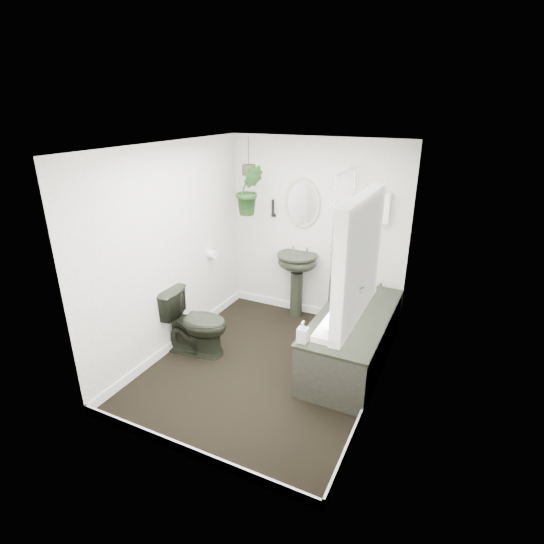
% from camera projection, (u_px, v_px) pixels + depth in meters
% --- Properties ---
extents(floor, '(2.30, 2.80, 0.02)m').
position_uv_depth(floor, '(266.00, 367.00, 4.60)').
color(floor, black).
rests_on(floor, ground).
extents(ceiling, '(2.30, 2.80, 0.02)m').
position_uv_depth(ceiling, '(265.00, 145.00, 3.73)').
color(ceiling, white).
rests_on(ceiling, ground).
extents(wall_back, '(2.30, 0.02, 2.30)m').
position_uv_depth(wall_back, '(315.00, 231.00, 5.34)').
color(wall_back, white).
rests_on(wall_back, ground).
extents(wall_front, '(2.30, 0.02, 2.30)m').
position_uv_depth(wall_front, '(176.00, 333.00, 2.99)').
color(wall_front, white).
rests_on(wall_front, ground).
extents(wall_left, '(0.02, 2.80, 2.30)m').
position_uv_depth(wall_left, '(171.00, 251.00, 4.63)').
color(wall_left, white).
rests_on(wall_left, ground).
extents(wall_right, '(0.02, 2.80, 2.30)m').
position_uv_depth(wall_right, '(384.00, 289.00, 3.70)').
color(wall_right, white).
rests_on(wall_right, ground).
extents(skirting, '(2.30, 2.80, 0.10)m').
position_uv_depth(skirting, '(266.00, 363.00, 4.57)').
color(skirting, white).
rests_on(skirting, floor).
extents(bathtub, '(0.72, 1.72, 0.58)m').
position_uv_depth(bathtub, '(353.00, 338.00, 4.58)').
color(bathtub, black).
rests_on(bathtub, floor).
extents(bath_screen, '(0.04, 0.72, 1.40)m').
position_uv_depth(bath_screen, '(342.00, 235.00, 4.75)').
color(bath_screen, silver).
rests_on(bath_screen, bathtub).
extents(shower_box, '(0.20, 0.10, 0.35)m').
position_uv_depth(shower_box, '(381.00, 208.00, 4.81)').
color(shower_box, white).
rests_on(shower_box, wall_back).
extents(oval_mirror, '(0.46, 0.03, 0.62)m').
position_uv_depth(oval_mirror, '(302.00, 203.00, 5.25)').
color(oval_mirror, tan).
rests_on(oval_mirror, wall_back).
extents(wall_sconce, '(0.04, 0.04, 0.22)m').
position_uv_depth(wall_sconce, '(273.00, 208.00, 5.44)').
color(wall_sconce, black).
rests_on(wall_sconce, wall_back).
extents(toilet_roll_holder, '(0.11, 0.11, 0.11)m').
position_uv_depth(toilet_roll_holder, '(212.00, 254.00, 5.29)').
color(toilet_roll_holder, white).
rests_on(toilet_roll_holder, wall_left).
extents(window_recess, '(0.08, 1.00, 0.90)m').
position_uv_depth(window_recess, '(359.00, 258.00, 2.95)').
color(window_recess, white).
rests_on(window_recess, wall_right).
extents(window_sill, '(0.18, 1.00, 0.04)m').
position_uv_depth(window_sill, '(346.00, 310.00, 3.14)').
color(window_sill, white).
rests_on(window_sill, wall_right).
extents(window_blinds, '(0.01, 0.86, 0.76)m').
position_uv_depth(window_blinds, '(353.00, 257.00, 2.97)').
color(window_blinds, white).
rests_on(window_blinds, wall_right).
extents(toilet, '(0.79, 0.52, 0.75)m').
position_uv_depth(toilet, '(195.00, 322.00, 4.74)').
color(toilet, black).
rests_on(toilet, floor).
extents(pedestal_sink, '(0.53, 0.46, 0.88)m').
position_uv_depth(pedestal_sink, '(297.00, 285.00, 5.54)').
color(pedestal_sink, black).
rests_on(pedestal_sink, floor).
extents(sill_plant, '(0.27, 0.24, 0.27)m').
position_uv_depth(sill_plant, '(350.00, 293.00, 3.06)').
color(sill_plant, black).
rests_on(sill_plant, window_sill).
extents(hanging_plant, '(0.42, 0.40, 0.60)m').
position_uv_depth(hanging_plant, '(249.00, 190.00, 5.06)').
color(hanging_plant, black).
rests_on(hanging_plant, ceiling).
extents(soap_bottle, '(0.10, 0.10, 0.21)m').
position_uv_depth(soap_bottle, '(303.00, 332.00, 3.92)').
color(soap_bottle, black).
rests_on(soap_bottle, bathtub).
extents(hanging_pot, '(0.16, 0.16, 0.12)m').
position_uv_depth(hanging_pot, '(249.00, 170.00, 4.97)').
color(hanging_pot, '#2A231B').
rests_on(hanging_pot, ceiling).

